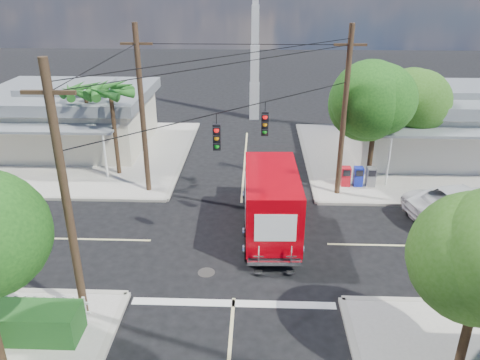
{
  "coord_description": "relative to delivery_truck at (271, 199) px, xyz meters",
  "views": [
    {
      "loc": [
        0.78,
        -18.19,
        11.06
      ],
      "look_at": [
        0.0,
        2.0,
        2.2
      ],
      "focal_mm": 35.0,
      "sensor_mm": 36.0,
      "label": 1
    }
  ],
  "objects": [
    {
      "name": "building_ne",
      "position": [
        11.06,
        10.81,
        0.69
      ],
      "size": [
        11.8,
        10.2,
        4.5
      ],
      "color": "silver",
      "rests_on": "sidewalk_ne"
    },
    {
      "name": "sidewalk_ne",
      "position": [
        9.44,
        9.73,
        -1.56
      ],
      "size": [
        14.12,
        14.12,
        0.14
      ],
      "color": "#A8A398",
      "rests_on": "ground"
    },
    {
      "name": "radio_tower",
      "position": [
        -0.94,
        18.85,
        4.01
      ],
      "size": [
        0.8,
        0.8,
        17.0
      ],
      "color": "silver",
      "rests_on": "ground"
    },
    {
      "name": "palm_nw_back",
      "position": [
        -10.94,
        7.85,
        3.04
      ],
      "size": [
        3.01,
        3.08,
        5.19
      ],
      "color": "#422D1C",
      "rests_on": "sidewalk_nw"
    },
    {
      "name": "road_markings",
      "position": [
        -1.44,
        -2.62,
        -1.63
      ],
      "size": [
        32.0,
        32.0,
        0.01
      ],
      "color": "beige",
      "rests_on": "ground"
    },
    {
      "name": "tree_ne_back",
      "position": [
        8.37,
        7.81,
        2.55
      ],
      "size": [
        3.77,
        3.66,
        5.82
      ],
      "color": "#422D1C",
      "rests_on": "sidewalk_ne"
    },
    {
      "name": "tree_ne_front",
      "position": [
        5.77,
        5.61,
        3.13
      ],
      "size": [
        4.21,
        4.14,
        6.66
      ],
      "color": "#422D1C",
      "rests_on": "sidewalk_ne"
    },
    {
      "name": "palm_nw_front",
      "position": [
        -8.94,
        6.35,
        3.41
      ],
      "size": [
        3.01,
        3.08,
        5.59
      ],
      "color": "#422D1C",
      "rests_on": "sidewalk_nw"
    },
    {
      "name": "vending_boxes",
      "position": [
        5.06,
        5.05,
        -0.94
      ],
      "size": [
        1.9,
        0.5,
        1.1
      ],
      "color": "red",
      "rests_on": "sidewalk_ne"
    },
    {
      "name": "delivery_truck",
      "position": [
        0.0,
        0.0,
        0.0
      ],
      "size": [
        2.61,
        7.52,
        3.21
      ],
      "color": "black",
      "rests_on": "ground"
    },
    {
      "name": "picket_fence",
      "position": [
        -9.24,
        -6.75,
        -0.95
      ],
      "size": [
        5.94,
        0.06,
        1.0
      ],
      "color": "silver",
      "rests_on": "sidewalk_sw"
    },
    {
      "name": "building_nw",
      "position": [
        -13.44,
        11.31,
        0.59
      ],
      "size": [
        10.8,
        10.2,
        4.3
      ],
      "color": "beige",
      "rests_on": "sidewalk_nw"
    },
    {
      "name": "sidewalk_nw",
      "position": [
        -12.32,
        9.73,
        -1.56
      ],
      "size": [
        14.12,
        14.12,
        0.14
      ],
      "color": "#A8A398",
      "rests_on": "ground"
    },
    {
      "name": "utility_poles",
      "position": [
        -3.02,
        0.45,
        3.04
      ],
      "size": [
        12.0,
        10.68,
        9.0
      ],
      "color": "#473321",
      "rests_on": "ground"
    },
    {
      "name": "parked_car",
      "position": [
        9.61,
        1.46,
        -0.81
      ],
      "size": [
        6.39,
        3.95,
        1.65
      ],
      "primitive_type": "imported",
      "rotation": [
        0.0,
        0.0,
        1.79
      ],
      "color": "silver",
      "rests_on": "ground"
    },
    {
      "name": "ground",
      "position": [
        -1.44,
        -1.15,
        -1.63
      ],
      "size": [
        120.0,
        120.0,
        0.0
      ],
      "primitive_type": "plane",
      "color": "black",
      "rests_on": "ground"
    }
  ]
}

